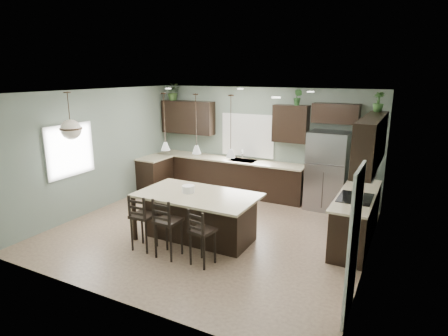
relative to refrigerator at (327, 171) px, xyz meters
The scene contains 33 objects.
ground 3.14m from the refrigerator, 126.47° to the right, with size 6.00×6.00×0.00m, color #9E8466.
pantry_door 4.14m from the refrigerator, 73.24° to the right, with size 0.04×0.82×2.04m, color white.
window_back 2.29m from the refrigerator, behind, with size 1.35×0.02×1.00m, color white.
window_left 5.78m from the refrigerator, 146.03° to the right, with size 0.02×1.10×1.00m, color white.
left_return_cabs 4.56m from the refrigerator, behind, with size 0.60×0.90×0.90m, color black.
left_return_countertop 4.52m from the refrigerator, behind, with size 0.66×0.96×0.04m, color beige.
back_lower_cabs 2.68m from the refrigerator, behind, with size 4.20×0.60×0.90m, color black.
back_countertop 2.63m from the refrigerator, behind, with size 4.20×0.66×0.04m, color beige.
sink_inset 2.18m from the refrigerator, behind, with size 0.70×0.45×0.01m, color gray.
faucet 2.19m from the refrigerator, behind, with size 0.02×0.02×0.28m, color silver.
back_upper_left 4.07m from the refrigerator, behind, with size 1.55×0.34×0.90m, color black.
back_upper_right 1.43m from the refrigerator, behind, with size 0.85×0.34×0.90m, color black.
fridge_header 1.34m from the refrigerator, 68.08° to the left, with size 1.05×0.34×0.45m, color black.
right_lower_cabs 1.85m from the refrigerator, 59.15° to the right, with size 0.60×2.35×0.90m, color black.
right_countertop 1.78m from the refrigerator, 59.70° to the right, with size 0.66×2.35×0.04m, color beige.
cooktop 2.02m from the refrigerator, 63.64° to the right, with size 0.58×0.75×0.02m, color black.
wall_oven_front 1.97m from the refrigerator, 71.31° to the right, with size 0.01×0.72×0.60m, color gray.
right_upper_cabs 2.12m from the refrigerator, 55.71° to the right, with size 0.34×2.35×0.90m, color black.
microwave 2.16m from the refrigerator, 61.16° to the right, with size 0.40×0.75×0.40m, color gray.
refrigerator is the anchor object (origin of this frame).
kitchen_island 3.43m from the refrigerator, 121.96° to the right, with size 2.28×1.30×0.92m, color black.
serving_dish 3.51m from the refrigerator, 124.74° to the right, with size 0.24×0.24×0.14m, color white.
bar_stool_left 4.44m from the refrigerator, 123.81° to the right, with size 0.39×0.39×1.06m, color black.
bar_stool_center 4.18m from the refrigerator, 117.04° to the right, with size 0.41×0.41×1.10m, color black.
bar_stool_right 3.90m from the refrigerator, 108.30° to the right, with size 0.37×0.37×1.01m, color black.
pendant_left 4.04m from the refrigerator, 130.95° to the right, with size 0.17×0.17×1.10m, color white, non-canonical shape.
pendant_center 3.65m from the refrigerator, 121.96° to the right, with size 0.17×0.17×1.10m, color white, non-canonical shape.
pendant_right 3.36m from the refrigerator, 110.84° to the right, with size 0.17×0.17×1.10m, color silver, non-canonical shape.
chandelier 5.75m from the refrigerator, 141.82° to the right, with size 0.44×0.44×0.95m, color beige, non-canonical shape.
plant_back_left 4.70m from the refrigerator, behind, with size 0.43×0.37×0.47m, color #2F4A20.
plant_back_right 1.87m from the refrigerator, behind, with size 0.21×0.17×0.38m, color #295726.
plant_right_wall 2.04m from the refrigerator, 29.64° to the right, with size 0.22×0.22×0.39m, color #315A27.
room_shell 3.10m from the refrigerator, 126.47° to the right, with size 6.00×6.00×6.00m.
Camera 1 is at (3.52, -6.22, 3.14)m, focal length 30.00 mm.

